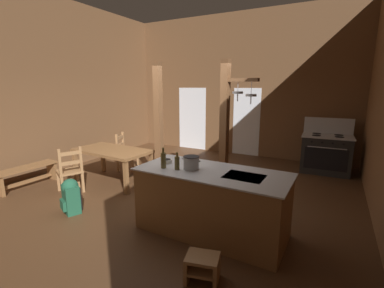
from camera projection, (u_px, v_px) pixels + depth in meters
ground_plane at (162, 203)px, 5.09m from camera, size 7.63×9.03×0.10m
wall_back at (238, 86)px, 8.24m from camera, size 7.63×0.14×4.23m
wall_left at (35, 86)px, 6.24m from camera, size 0.14×9.03×4.23m
glazed_door_back_left at (192, 119)px, 9.11m from camera, size 1.00×0.01×2.05m
glazed_panel_back_right at (246, 122)px, 8.25m from camera, size 0.84×0.01×2.05m
kitchen_island at (211, 202)px, 3.89m from camera, size 2.18×1.01×0.94m
stove_range at (326, 153)px, 6.66m from camera, size 1.17×0.86×1.32m
support_post_with_pot_rack at (226, 126)px, 4.97m from camera, size 0.69×0.23×2.58m
support_post_center at (159, 126)px, 5.58m from camera, size 0.14×0.14×2.58m
step_stool at (202, 266)px, 2.95m from camera, size 0.42×0.36×0.30m
dining_table at (112, 153)px, 5.95m from camera, size 1.75×1.00×0.74m
ladderback_chair_near_window at (126, 152)px, 6.86m from camera, size 0.56×0.56×0.95m
ladderback_chair_by_post at (70, 171)px, 5.36m from camera, size 0.59×0.59×0.95m
bench_along_left_wall at (27, 173)px, 5.71m from camera, size 0.38×1.25×0.44m
backpack at (71, 195)px, 4.53m from camera, size 0.38×0.37×0.60m
stockpot_on_counter at (191, 163)px, 3.85m from camera, size 0.30×0.23×0.19m
mixing_bowl_on_counter at (166, 161)px, 4.17m from camera, size 0.16×0.16×0.06m
bottle_tall_on_counter at (177, 163)px, 3.83m from camera, size 0.07×0.07×0.25m
bottle_short_on_counter at (163, 160)px, 3.90m from camera, size 0.08×0.08×0.30m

